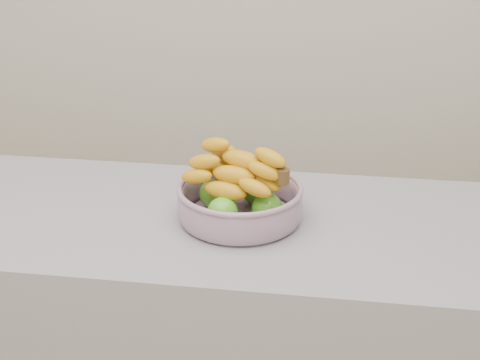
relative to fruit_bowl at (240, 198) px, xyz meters
name	(u,v)px	position (x,y,z in m)	size (l,w,h in m)	color
fruit_bowl	(240,198)	(0.00, 0.00, 0.00)	(0.29, 0.29, 0.17)	#9FACBF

